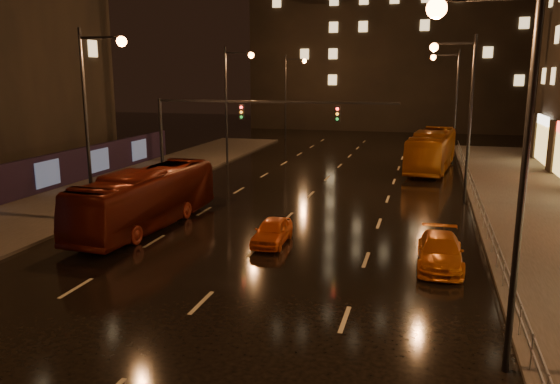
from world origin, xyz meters
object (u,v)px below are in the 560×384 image
(taxi_near, at_px, (272,231))
(taxi_far, at_px, (440,251))
(bus_curb, at_px, (432,150))
(bus_red, at_px, (146,198))

(taxi_near, bearing_deg, taxi_far, -9.73)
(bus_curb, xyz_separation_m, taxi_near, (-7.10, -22.97, -1.04))
(bus_red, xyz_separation_m, bus_curb, (14.15, 21.90, 0.13))
(bus_red, height_order, taxi_near, bus_red)
(taxi_far, bearing_deg, taxi_near, 170.45)
(bus_curb, xyz_separation_m, taxi_far, (0.40, -24.12, -0.99))
(taxi_near, height_order, taxi_far, taxi_far)
(bus_red, xyz_separation_m, taxi_far, (14.55, -2.22, -0.87))
(bus_curb, distance_m, taxi_far, 24.14)
(taxi_near, xyz_separation_m, taxi_far, (7.50, -1.15, 0.05))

